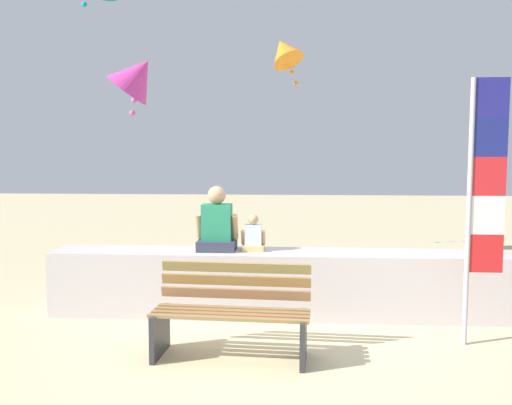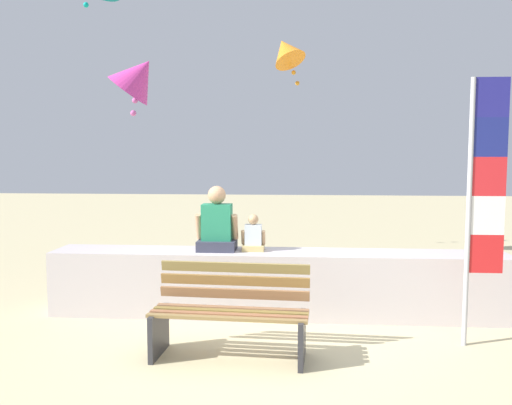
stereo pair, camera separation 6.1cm
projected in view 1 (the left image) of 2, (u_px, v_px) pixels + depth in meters
The scene contains 8 objects.
ground_plane at pixel (275, 342), 5.65m from camera, with size 40.00×40.00×0.00m, color #C9BB8D.
seawall_ledge at pixel (277, 283), 6.56m from camera, with size 5.54×0.65×0.79m, color beige.
park_bench at pixel (232, 315), 5.23m from camera, with size 1.56×0.70×0.88m.
person_adult at pixel (217, 225), 6.57m from camera, with size 0.52×0.38×0.80m.
person_child at pixel (253, 237), 6.56m from camera, with size 0.30×0.22×0.45m.
flag_banner at pixel (481, 191), 5.42m from camera, with size 0.38×0.05×2.74m.
kite_orange at pixel (284, 51), 9.41m from camera, with size 0.91×0.90×0.91m.
kite_magenta at pixel (137, 76), 7.50m from camera, with size 0.86×0.69×0.99m.
Camera 1 is at (0.16, -5.49, 1.99)m, focal length 37.50 mm.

